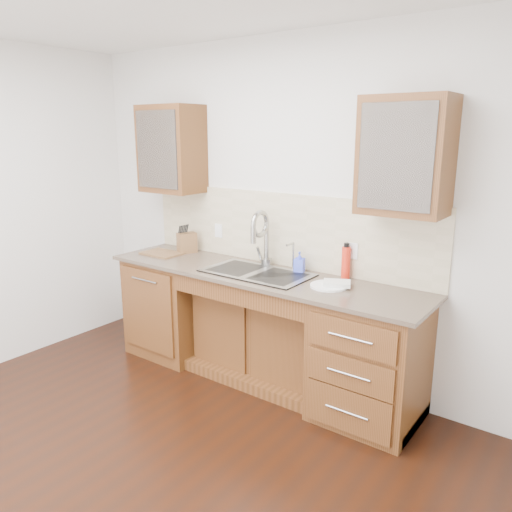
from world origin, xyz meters
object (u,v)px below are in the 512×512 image
Objects in this scene: plate at (329,286)px; cutting_board at (162,253)px; water_bottle at (346,263)px; knife_block at (187,243)px; soap_bottle at (300,262)px.

plate is 0.76× the size of cutting_board.
water_bottle is 1.53m from knife_block.
plate is at bearing 0.75° from cutting_board.
water_bottle is 1.70m from cutting_board.
knife_block reaches higher than cutting_board.
knife_block is 0.24m from cutting_board.
water_bottle is 0.91× the size of plate.
cutting_board is (-0.14, -0.18, -0.08)m from knife_block.
cutting_board is at bearing -104.86° from knife_block.
knife_block is at bearing 165.67° from soap_bottle.
knife_block is at bearing -176.53° from water_bottle.
water_bottle is at bearing 9.27° from cutting_board.
soap_bottle is 0.37m from water_bottle.
water_bottle is at bearing 26.24° from knife_block.
water_bottle reaches higher than cutting_board.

